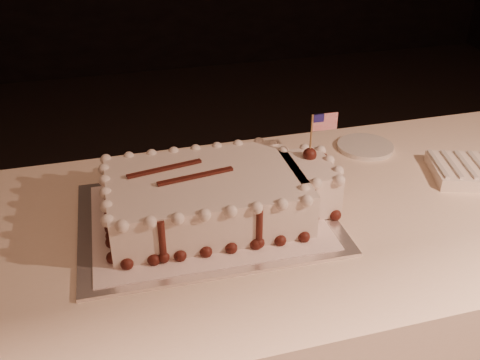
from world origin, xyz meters
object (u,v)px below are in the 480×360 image
object	(u,v)px
napkin_stack	(478,171)
side_plate	(365,147)
banquet_table	(324,319)
sheet_cake	(219,195)
cake_board	(206,218)

from	to	relation	value
napkin_stack	side_plate	size ratio (longest dim) A/B	1.72
banquet_table	sheet_cake	distance (m)	0.52
banquet_table	cake_board	xyz separation A→B (m)	(-0.32, 0.02, 0.38)
sheet_cake	cake_board	bearing A→B (deg)	178.91
banquet_table	sheet_cake	bearing A→B (deg)	175.64
side_plate	sheet_cake	bearing A→B (deg)	-154.83
banquet_table	cake_board	size ratio (longest dim) A/B	4.19
banquet_table	sheet_cake	size ratio (longest dim) A/B	4.37
banquet_table	napkin_stack	size ratio (longest dim) A/B	8.71
cake_board	side_plate	xyz separation A→B (m)	(0.52, 0.23, 0.00)
cake_board	side_plate	world-z (taller)	side_plate
sheet_cake	napkin_stack	distance (m)	0.70
side_plate	napkin_stack	bearing A→B (deg)	-47.69
banquet_table	napkin_stack	distance (m)	0.57
side_plate	banquet_table	bearing A→B (deg)	-129.10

